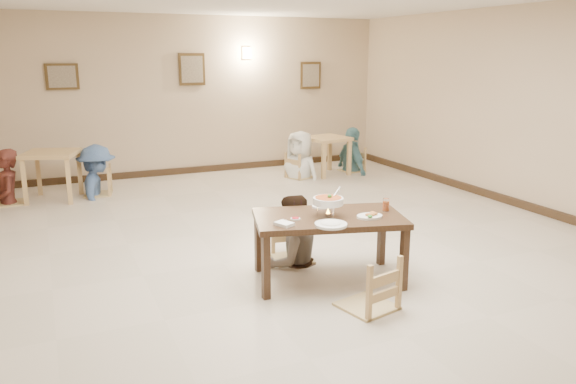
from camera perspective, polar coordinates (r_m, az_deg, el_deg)
name	(u,v)px	position (r m, az deg, el deg)	size (l,w,h in m)	color
floor	(295,253)	(6.68, 0.76, -6.17)	(10.00, 10.00, 0.00)	beige
wall_back	(187,96)	(11.04, -10.19, 9.57)	(10.00, 10.00, 0.00)	#C2AA8C
wall_right	(556,112)	(8.76, 25.55, 7.38)	(10.00, 10.00, 0.00)	#C2AA8C
baseboard_back	(191,170)	(11.21, -9.84, 2.21)	(8.00, 0.06, 0.12)	#322214
baseboard_right	(543,211)	(8.99, 24.48, -1.75)	(0.06, 10.00, 0.12)	#322214
picture_a	(62,77)	(10.68, -21.97, 10.81)	(0.55, 0.04, 0.45)	#3E2B13
picture_b	(192,69)	(11.00, -9.73, 12.19)	(0.50, 0.04, 0.60)	#3E2B13
picture_c	(311,75)	(11.87, 2.32, 11.75)	(0.45, 0.04, 0.55)	#3E2B13
wall_sconce	(247,53)	(11.32, -4.24, 13.90)	(0.16, 0.05, 0.22)	#FFD88C
main_table	(329,223)	(5.71, 4.16, -3.18)	(1.65, 1.20, 0.70)	#3E2718
chair_far	(293,221)	(6.32, 0.46, -2.98)	(0.43, 0.43, 0.91)	tan
chair_near	(368,258)	(5.17, 8.18, -6.63)	(0.46, 0.46, 0.98)	tan
main_diner	(291,195)	(6.17, 0.32, -0.34)	(0.75, 0.59, 1.55)	gray
curry_warmer	(328,201)	(5.61, 4.11, -0.93)	(0.34, 0.30, 0.27)	silver
rice_plate_far	(323,206)	(5.99, 3.62, -1.41)	(0.26, 0.26, 0.06)	white
rice_plate_near	(331,224)	(5.35, 4.38, -3.28)	(0.31, 0.31, 0.07)	white
fried_plate	(370,216)	(5.66, 8.28, -2.39)	(0.27, 0.27, 0.06)	white
chili_dish	(295,219)	(5.53, 0.76, -2.73)	(0.10, 0.10, 0.02)	white
napkin_cutlery	(284,224)	(5.35, -0.38, -3.25)	(0.21, 0.27, 0.03)	white
drink_glass	(386,205)	(5.91, 9.92, -1.32)	(0.07, 0.07, 0.13)	white
bg_table_left	(51,160)	(9.68, -22.91, 2.98)	(0.98, 0.98, 0.78)	tan
bg_table_right	(327,144)	(10.87, 3.98, 4.89)	(0.85, 0.85, 0.73)	tan
bg_chair_ll	(6,175)	(9.71, -26.76, 1.58)	(0.44, 0.44, 0.94)	tan
bg_chair_lr	(96,168)	(9.78, -18.90, 2.34)	(0.43, 0.43, 0.92)	tan
bg_chair_rl	(300,154)	(10.58, 1.22, 3.88)	(0.43, 0.43, 0.91)	tan
bg_chair_rr	(352,149)	(11.25, 6.53, 4.38)	(0.42, 0.42, 0.90)	tan
bg_diner_a	(2,149)	(9.64, -27.01, 3.88)	(0.63, 0.41, 1.73)	#50221D
bg_diner_b	(94,145)	(9.72, -19.07, 4.55)	(1.09, 0.62, 1.68)	#4B6B9F
bg_diner_c	(300,131)	(10.51, 1.23, 6.22)	(0.87, 0.56, 1.78)	silver
bg_diner_d	(353,127)	(11.18, 6.59, 6.56)	(1.03, 0.43, 1.76)	teal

